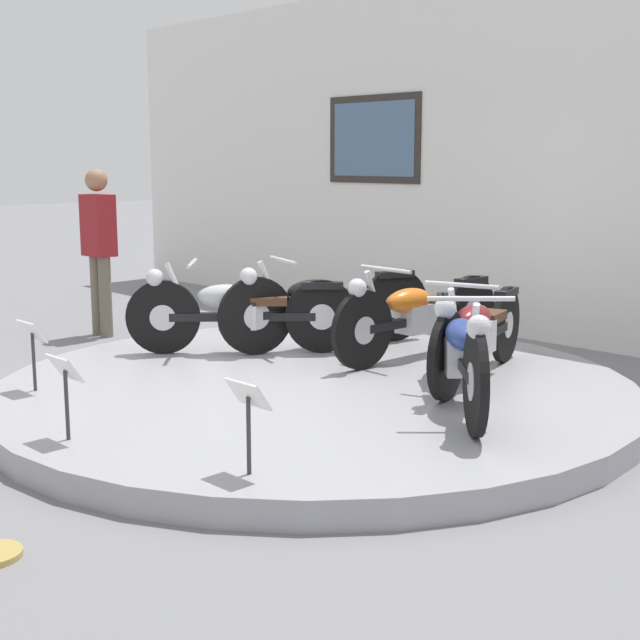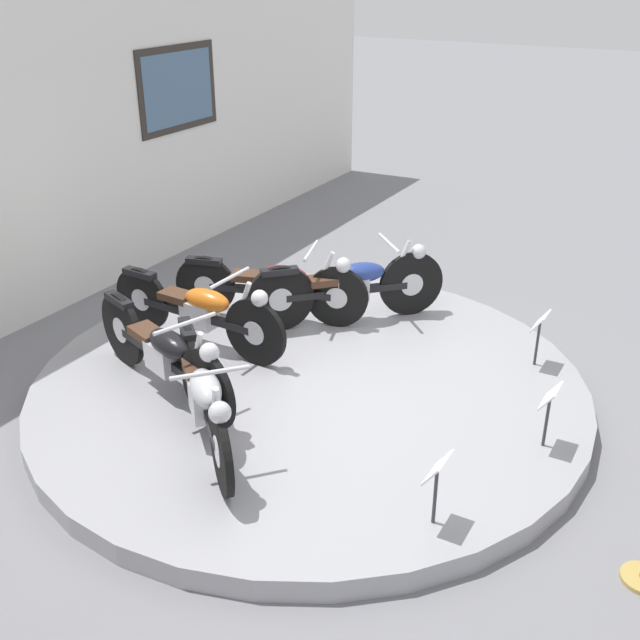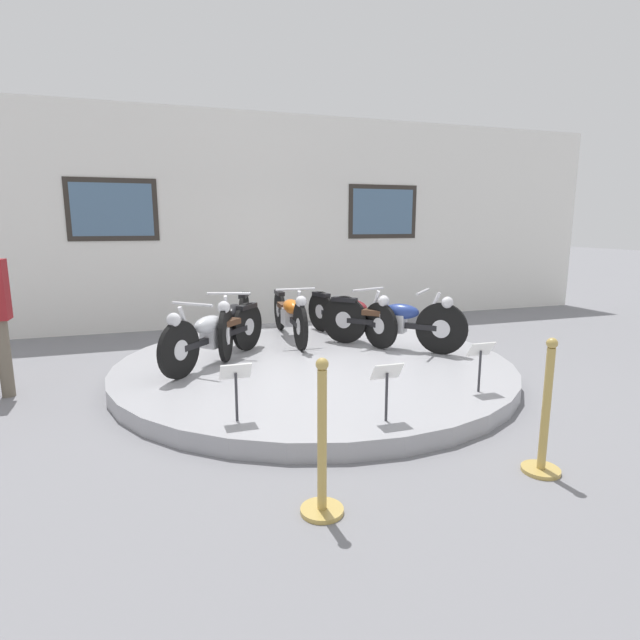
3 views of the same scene
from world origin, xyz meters
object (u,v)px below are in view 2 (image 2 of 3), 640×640
at_px(motorcycle_black, 164,352).
at_px(info_placard_front_centre, 549,403).
at_px(motorcycle_orange, 199,309).
at_px(info_placard_front_left, 437,476).
at_px(motorcycle_silver, 204,395).
at_px(motorcycle_maroon, 274,285).
at_px(info_placard_front_right, 539,328).
at_px(motorcycle_blue, 351,285).

distance_m(motorcycle_black, info_placard_front_centre, 3.03).
height_order(motorcycle_orange, info_placard_front_left, motorcycle_orange).
height_order(motorcycle_silver, info_placard_front_centre, motorcycle_silver).
relative_size(motorcycle_silver, info_placard_front_left, 2.93).
bearing_deg(motorcycle_orange, motorcycle_silver, -140.62).
height_order(motorcycle_silver, info_placard_front_left, motorcycle_silver).
bearing_deg(motorcycle_silver, motorcycle_maroon, 18.77).
bearing_deg(motorcycle_silver, info_placard_front_left, -90.91).
xyz_separation_m(motorcycle_maroon, info_placard_front_right, (0.38, -2.52, -0.01)).
bearing_deg(motorcycle_orange, motorcycle_blue, -39.22).
relative_size(motorcycle_orange, motorcycle_blue, 1.34).
xyz_separation_m(motorcycle_maroon, motorcycle_blue, (0.35, -0.67, 0.02)).
bearing_deg(motorcycle_maroon, info_placard_front_right, -81.43).
distance_m(motorcycle_orange, info_placard_front_left, 3.05).
distance_m(motorcycle_maroon, info_placard_front_right, 2.55).
xyz_separation_m(motorcycle_silver, motorcycle_orange, (1.17, 0.96, 0.00)).
height_order(motorcycle_maroon, info_placard_front_centre, motorcycle_maroon).
bearing_deg(motorcycle_maroon, motorcycle_silver, -161.23).
xyz_separation_m(motorcycle_blue, info_placard_front_right, (0.03, -1.85, -0.03)).
bearing_deg(info_placard_front_right, motorcycle_blue, 90.90).
relative_size(info_placard_front_centre, info_placard_front_right, 1.00).
bearing_deg(motorcycle_maroon, motorcycle_black, 179.89).
bearing_deg(info_placard_front_right, motorcycle_silver, 142.14).
distance_m(info_placard_front_left, info_placard_front_right, 2.40).
distance_m(motorcycle_black, info_placard_front_right, 3.23).
bearing_deg(motorcycle_silver, info_placard_front_right, -37.86).
relative_size(motorcycle_silver, motorcycle_blue, 1.02).
xyz_separation_m(motorcycle_blue, info_placard_front_centre, (-1.17, -2.24, -0.03)).
distance_m(motorcycle_silver, info_placard_front_right, 3.00).
xyz_separation_m(motorcycle_silver, info_placard_front_centre, (1.17, -2.24, -0.01)).
xyz_separation_m(motorcycle_black, motorcycle_maroon, (1.64, -0.00, -0.02)).
bearing_deg(motorcycle_black, info_placard_front_left, -98.55).
relative_size(motorcycle_black, motorcycle_orange, 0.97).
xyz_separation_m(info_placard_front_left, info_placard_front_right, (2.40, 0.00, 0.00)).
height_order(motorcycle_black, motorcycle_blue, same).
bearing_deg(info_placard_front_centre, motorcycle_orange, 90.03).
bearing_deg(info_placard_front_left, info_placard_front_centre, -18.13).
distance_m(motorcycle_maroon, info_placard_front_left, 3.23).
bearing_deg(info_placard_front_right, motorcycle_maroon, 98.57).
height_order(motorcycle_silver, motorcycle_orange, same).
bearing_deg(motorcycle_blue, motorcycle_maroon, 117.48).
height_order(motorcycle_silver, motorcycle_black, motorcycle_black).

